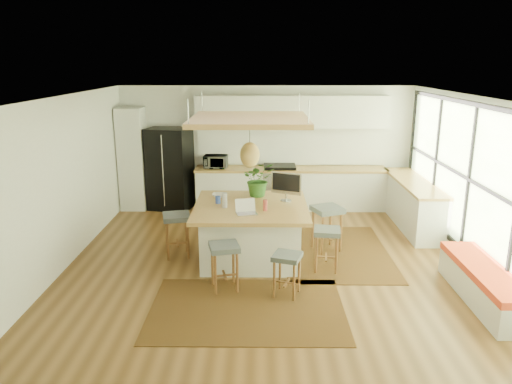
{
  "coord_description": "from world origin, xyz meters",
  "views": [
    {
      "loc": [
        -0.12,
        -7.33,
        3.22
      ],
      "look_at": [
        -0.2,
        0.5,
        1.1
      ],
      "focal_mm": 34.03,
      "sensor_mm": 36.0,
      "label": 1
    }
  ],
  "objects_px": {
    "stool_near_right": "(287,272)",
    "stool_right_front": "(326,249)",
    "stool_near_left": "(225,266)",
    "laptop": "(247,207)",
    "island_plant": "(259,183)",
    "stool_left_side": "(177,236)",
    "microwave": "(216,160)",
    "island": "(251,232)",
    "fridge": "(170,168)",
    "monitor": "(286,186)",
    "stool_right_back": "(327,231)"
  },
  "relations": [
    {
      "from": "stool_near_right",
      "to": "stool_right_front",
      "type": "relative_size",
      "value": 0.91
    },
    {
      "from": "stool_near_left",
      "to": "laptop",
      "type": "relative_size",
      "value": 2.07
    },
    {
      "from": "stool_near_left",
      "to": "island_plant",
      "type": "distance_m",
      "value": 1.97
    },
    {
      "from": "stool_left_side",
      "to": "island_plant",
      "type": "distance_m",
      "value": 1.67
    },
    {
      "from": "stool_near_left",
      "to": "island_plant",
      "type": "relative_size",
      "value": 1.14
    },
    {
      "from": "laptop",
      "to": "microwave",
      "type": "bearing_deg",
      "value": 88.74
    },
    {
      "from": "island",
      "to": "stool_right_front",
      "type": "distance_m",
      "value": 1.3
    },
    {
      "from": "laptop",
      "to": "stool_right_front",
      "type": "bearing_deg",
      "value": -14.07
    },
    {
      "from": "stool_near_right",
      "to": "island",
      "type": "bearing_deg",
      "value": 111.39
    },
    {
      "from": "fridge",
      "to": "stool_left_side",
      "type": "distance_m",
      "value": 2.92
    },
    {
      "from": "island",
      "to": "stool_near_right",
      "type": "xyz_separation_m",
      "value": [
        0.53,
        -1.36,
        -0.11
      ]
    },
    {
      "from": "fridge",
      "to": "island",
      "type": "height_order",
      "value": "fridge"
    },
    {
      "from": "stool_left_side",
      "to": "island",
      "type": "bearing_deg",
      "value": -3.61
    },
    {
      "from": "stool_right_front",
      "to": "monitor",
      "type": "height_order",
      "value": "monitor"
    },
    {
      "from": "monitor",
      "to": "island_plant",
      "type": "xyz_separation_m",
      "value": [
        -0.47,
        0.32,
        -0.02
      ]
    },
    {
      "from": "stool_near_right",
      "to": "laptop",
      "type": "bearing_deg",
      "value": 123.77
    },
    {
      "from": "stool_right_back",
      "to": "stool_left_side",
      "type": "bearing_deg",
      "value": -173.49
    },
    {
      "from": "fridge",
      "to": "monitor",
      "type": "distance_m",
      "value": 3.6
    },
    {
      "from": "island",
      "to": "island_plant",
      "type": "bearing_deg",
      "value": 77.69
    },
    {
      "from": "stool_right_front",
      "to": "stool_near_right",
      "type": "bearing_deg",
      "value": -127.29
    },
    {
      "from": "fridge",
      "to": "stool_right_front",
      "type": "height_order",
      "value": "fridge"
    },
    {
      "from": "microwave",
      "to": "laptop",
      "type": "bearing_deg",
      "value": -72.5
    },
    {
      "from": "monitor",
      "to": "island_plant",
      "type": "distance_m",
      "value": 0.57
    },
    {
      "from": "fridge",
      "to": "stool_near_right",
      "type": "relative_size",
      "value": 2.88
    },
    {
      "from": "stool_near_left",
      "to": "island_plant",
      "type": "height_order",
      "value": "island_plant"
    },
    {
      "from": "stool_near_right",
      "to": "laptop",
      "type": "relative_size",
      "value": 1.87
    },
    {
      "from": "stool_right_back",
      "to": "stool_left_side",
      "type": "xyz_separation_m",
      "value": [
        -2.57,
        -0.29,
        0.0
      ]
    },
    {
      "from": "stool_near_right",
      "to": "stool_left_side",
      "type": "distance_m",
      "value": 2.29
    },
    {
      "from": "fridge",
      "to": "stool_near_right",
      "type": "xyz_separation_m",
      "value": [
        2.39,
        -4.23,
        -0.57
      ]
    },
    {
      "from": "stool_left_side",
      "to": "microwave",
      "type": "xyz_separation_m",
      "value": [
        0.41,
        2.81,
        0.74
      ]
    },
    {
      "from": "stool_near_left",
      "to": "island_plant",
      "type": "xyz_separation_m",
      "value": [
        0.48,
        1.73,
        0.81
      ]
    },
    {
      "from": "fridge",
      "to": "microwave",
      "type": "distance_m",
      "value": 1.03
    },
    {
      "from": "island",
      "to": "island_plant",
      "type": "height_order",
      "value": "island_plant"
    },
    {
      "from": "island_plant",
      "to": "monitor",
      "type": "bearing_deg",
      "value": -34.6
    },
    {
      "from": "island",
      "to": "stool_right_front",
      "type": "xyz_separation_m",
      "value": [
        1.2,
        -0.47,
        -0.11
      ]
    },
    {
      "from": "fridge",
      "to": "stool_near_left",
      "type": "height_order",
      "value": "fridge"
    },
    {
      "from": "island",
      "to": "laptop",
      "type": "bearing_deg",
      "value": -96.4
    },
    {
      "from": "stool_near_right",
      "to": "island_plant",
      "type": "relative_size",
      "value": 1.03
    },
    {
      "from": "stool_left_side",
      "to": "stool_near_left",
      "type": "bearing_deg",
      "value": -54.33
    },
    {
      "from": "stool_left_side",
      "to": "stool_near_right",
      "type": "bearing_deg",
      "value": -38.84
    },
    {
      "from": "laptop",
      "to": "island",
      "type": "bearing_deg",
      "value": 69.25
    },
    {
      "from": "stool_right_front",
      "to": "laptop",
      "type": "distance_m",
      "value": 1.44
    },
    {
      "from": "microwave",
      "to": "stool_right_back",
      "type": "bearing_deg",
      "value": -45.06
    },
    {
      "from": "island",
      "to": "stool_right_front",
      "type": "relative_size",
      "value": 2.69
    },
    {
      "from": "stool_near_right",
      "to": "stool_near_left",
      "type": "bearing_deg",
      "value": 167.87
    },
    {
      "from": "island",
      "to": "laptop",
      "type": "xyz_separation_m",
      "value": [
        -0.05,
        -0.48,
        0.58
      ]
    },
    {
      "from": "island",
      "to": "laptop",
      "type": "height_order",
      "value": "laptop"
    },
    {
      "from": "stool_near_left",
      "to": "stool_near_right",
      "type": "distance_m",
      "value": 0.91
    },
    {
      "from": "stool_right_front",
      "to": "stool_right_back",
      "type": "height_order",
      "value": "stool_right_back"
    },
    {
      "from": "stool_near_left",
      "to": "microwave",
      "type": "bearing_deg",
      "value": 96.75
    }
  ]
}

